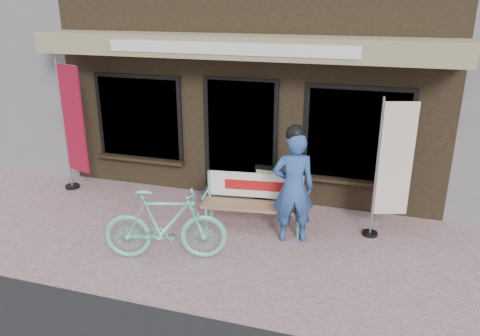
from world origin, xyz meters
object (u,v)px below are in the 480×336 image
(person, at_px, (293,185))
(nobori_cream, at_px, (392,167))
(nobori_red, at_px, (72,126))
(menu_stand, at_px, (267,188))
(bench, at_px, (254,197))
(bicycle, at_px, (165,225))

(person, relative_size, nobori_cream, 0.83)
(nobori_red, relative_size, menu_stand, 3.00)
(bench, bearing_deg, bicycle, -132.86)
(bench, height_order, menu_stand, bench)
(bench, xyz_separation_m, menu_stand, (0.04, 0.65, -0.09))
(nobori_red, height_order, menu_stand, nobori_red)
(bicycle, relative_size, menu_stand, 2.10)
(person, height_order, nobori_cream, nobori_cream)
(person, distance_m, bicycle, 1.94)
(bench, height_order, nobori_cream, nobori_cream)
(nobori_red, distance_m, menu_stand, 3.73)
(nobori_cream, bearing_deg, person, -174.02)
(nobori_cream, distance_m, menu_stand, 2.12)
(person, distance_m, nobori_red, 4.32)
(menu_stand, bearing_deg, nobori_red, -176.42)
(person, height_order, nobori_red, nobori_red)
(bench, relative_size, person, 0.92)
(bicycle, xyz_separation_m, nobori_red, (-2.66, 1.75, 0.76))
(person, bearing_deg, bicycle, -164.32)
(bench, bearing_deg, nobori_cream, 1.56)
(menu_stand, bearing_deg, bicycle, -115.75)
(bicycle, xyz_separation_m, nobori_cream, (2.93, 1.62, 0.60))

